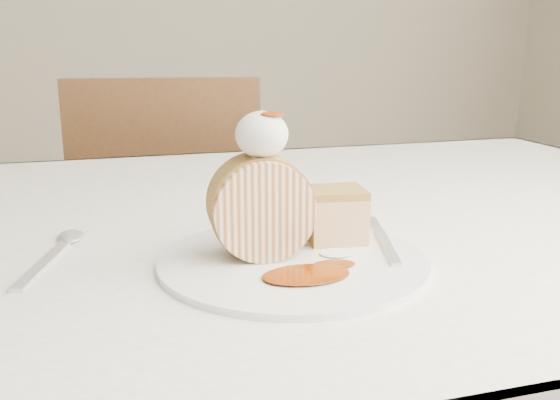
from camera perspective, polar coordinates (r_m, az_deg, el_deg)
name	(u,v)px	position (r m, az deg, el deg)	size (l,w,h in m)	color
table	(268,279)	(0.82, -1.09, -7.20)	(1.40, 0.90, 0.75)	white
chair_far	(173,235)	(1.53, -9.79, -3.15)	(0.49, 0.49, 0.88)	brown
plate	(293,261)	(0.60, 1.18, -5.60)	(0.26, 0.26, 0.01)	white
roulade_slice	(261,207)	(0.60, -1.73, -0.68)	(0.10, 0.10, 0.05)	#FDDEB0
cake_chunk	(336,218)	(0.65, 5.12, -1.67)	(0.06, 0.05, 0.05)	#A7803F
whipped_cream	(262,135)	(0.58, -1.68, 6.00)	(0.05, 0.05, 0.04)	white
caramel_drizzle	(271,108)	(0.58, -0.79, 8.37)	(0.03, 0.02, 0.01)	#742804
caramel_pool	(306,274)	(0.56, 2.39, -6.81)	(0.08, 0.05, 0.00)	#742804
fork	(387,246)	(0.64, 9.75, -4.16)	(0.02, 0.15, 0.00)	silver
spoon	(43,265)	(0.64, -20.88, -5.55)	(0.02, 0.16, 0.00)	silver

